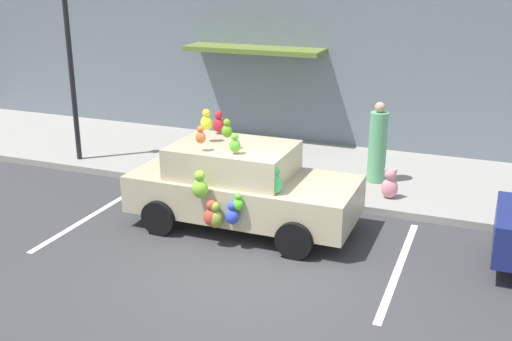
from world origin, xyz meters
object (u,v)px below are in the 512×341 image
pedestrian_near_shopfront (378,146)px  teddy_bear_on_sidewalk (390,184)px  plush_covered_car (240,185)px  street_lamp_post (70,56)px

pedestrian_near_shopfront → teddy_bear_on_sidewalk: bearing=-63.1°
plush_covered_car → street_lamp_post: size_ratio=1.01×
teddy_bear_on_sidewalk → plush_covered_car: bearing=-138.7°
plush_covered_car → teddy_bear_on_sidewalk: size_ratio=6.48×
plush_covered_car → teddy_bear_on_sidewalk: bearing=41.3°
plush_covered_car → pedestrian_near_shopfront: bearing=57.2°
street_lamp_post → pedestrian_near_shopfront: (6.95, 1.04, -1.67)m
plush_covered_car → street_lamp_post: (-5.04, 1.93, 1.82)m
plush_covered_car → pedestrian_near_shopfront: plush_covered_car is taller
plush_covered_car → pedestrian_near_shopfront: (1.91, 2.96, 0.15)m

